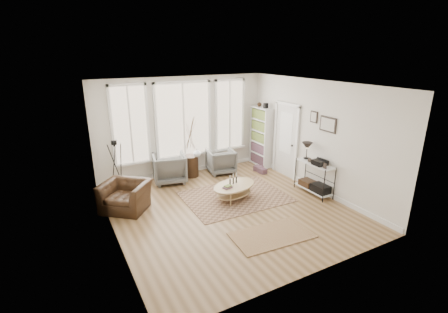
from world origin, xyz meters
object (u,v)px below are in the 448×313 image
bookcase (261,137)px  coffee_table (234,188)px  low_shelf (314,175)px  armchair_right (221,161)px  armchair_left (169,168)px  side_table (191,149)px  accent_chair (125,196)px

bookcase → coffee_table: size_ratio=1.47×
low_shelf → coffee_table: bearing=161.3°
bookcase → armchair_right: bearing=-179.6°
coffee_table → armchair_left: (-1.03, 1.87, 0.11)m
armchair_left → coffee_table: bearing=130.6°
armchair_left → armchair_right: 1.63m
armchair_left → armchair_right: bearing=-169.8°
side_table → armchair_right: bearing=-9.4°
low_shelf → side_table: 3.55m
bookcase → armchair_left: bookcase is taller
armchair_left → armchair_right: size_ratio=1.13×
bookcase → accent_chair: bookcase is taller
armchair_right → side_table: (-0.91, 0.15, 0.49)m
bookcase → accent_chair: bearing=-166.6°
bookcase → side_table: size_ratio=1.16×
armchair_right → side_table: side_table is taller
low_shelf → armchair_right: size_ratio=1.62×
low_shelf → armchair_left: low_shelf is taller
low_shelf → armchair_left: (-3.04, 2.55, -0.10)m
armchair_right → accent_chair: 3.30m
bookcase → accent_chair: (-4.59, -1.09, -0.62)m
armchair_right → coffee_table: bearing=82.0°
coffee_table → accent_chair: 2.63m
coffee_table → bookcase: bearing=41.7°
low_shelf → armchair_right: low_shelf is taller
bookcase → side_table: 2.39m
bookcase → armchair_right: bookcase is taller
bookcase → coffee_table: bearing=-138.3°
armchair_right → side_table: bearing=0.8°
coffee_table → side_table: (-0.31, 1.98, 0.55)m
bookcase → low_shelf: size_ratio=1.58×
coffee_table → armchair_right: (0.60, 1.83, 0.06)m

